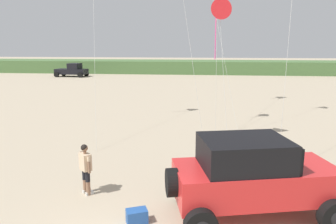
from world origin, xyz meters
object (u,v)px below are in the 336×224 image
distant_pickup (72,70)px  kite_blue_swept (220,11)px  cooler_box (137,216)px  jeep (253,175)px  person_watching (86,166)px

distant_pickup → kite_blue_swept: 36.67m
distant_pickup → cooler_box: bearing=-65.3°
cooler_box → jeep: bearing=-8.9°
cooler_box → distant_pickup: bearing=92.1°
distant_pickup → kite_blue_swept: (19.92, -30.32, 5.30)m
cooler_box → distant_pickup: size_ratio=0.12×
distant_pickup → jeep: bearing=-61.1°
person_watching → distant_pickup: distant_pickup is taller
jeep → cooler_box: size_ratio=8.96×
cooler_box → kite_blue_swept: (2.39, 7.79, 6.04)m
jeep → distant_pickup: jeep is taller
jeep → distant_pickup: 42.68m
jeep → distant_pickup: bearing=118.9°
cooler_box → kite_blue_swept: kite_blue_swept is taller
person_watching → kite_blue_swept: bearing=55.2°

